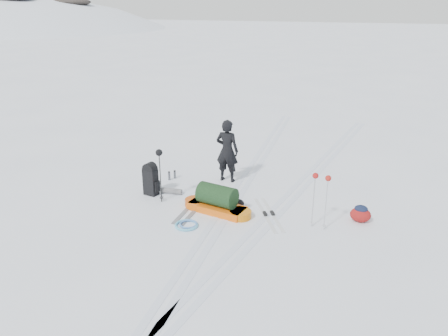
{
  "coord_description": "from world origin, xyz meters",
  "views": [
    {
      "loc": [
        3.17,
        -8.81,
        4.56
      ],
      "look_at": [
        -0.13,
        0.04,
        0.95
      ],
      "focal_mm": 35.0,
      "sensor_mm": 36.0,
      "label": 1
    }
  ],
  "objects": [
    {
      "name": "touring_skis_grey",
      "position": [
        -0.76,
        -0.26,
        0.02
      ],
      "size": [
        0.35,
        2.0,
        0.07
      ],
      "rotation": [
        0.0,
        0.0,
        1.6
      ],
      "color": "gray",
      "rests_on": "ground"
    },
    {
      "name": "rope_coil",
      "position": [
        -0.51,
        -1.22,
        0.03
      ],
      "size": [
        0.64,
        0.64,
        0.06
      ],
      "rotation": [
        0.0,
        0.0,
        -0.28
      ],
      "color": "#58B5D6",
      "rests_on": "ground"
    },
    {
      "name": "pulk_sled",
      "position": [
        -0.16,
        -0.34,
        0.25
      ],
      "size": [
        1.78,
        0.78,
        0.66
      ],
      "rotation": [
        0.0,
        0.0,
        -0.17
      ],
      "color": "#E95F0D",
      "rests_on": "ground"
    },
    {
      "name": "small_daypack",
      "position": [
        2.98,
        0.31,
        0.19
      ],
      "size": [
        0.52,
        0.43,
        0.39
      ],
      "rotation": [
        0.0,
        0.0,
        -0.22
      ],
      "color": "maroon",
      "rests_on": "ground"
    },
    {
      "name": "ski_poles_black",
      "position": [
        -1.63,
        -0.29,
        1.09
      ],
      "size": [
        0.16,
        0.17,
        1.33
      ],
      "rotation": [
        0.0,
        0.0,
        -0.14
      ],
      "color": "black",
      "rests_on": "ground"
    },
    {
      "name": "ski_poles_silver",
      "position": [
        2.15,
        -0.32,
        1.04
      ],
      "size": [
        0.39,
        0.17,
        1.25
      ],
      "rotation": [
        0.0,
        0.0,
        -0.01
      ],
      "color": "#ABADB2",
      "rests_on": "ground"
    },
    {
      "name": "ski_tracks",
      "position": [
        0.61,
        0.88,
        0.0
      ],
      "size": [
        3.38,
        17.97,
        0.01
      ],
      "color": "silver",
      "rests_on": "ground"
    },
    {
      "name": "stuff_sack",
      "position": [
        0.21,
        0.06,
        0.1
      ],
      "size": [
        0.34,
        0.27,
        0.2
      ],
      "rotation": [
        0.0,
        0.0,
        0.11
      ],
      "color": "black",
      "rests_on": "ground"
    },
    {
      "name": "skier",
      "position": [
        -0.58,
        1.51,
        0.85
      ],
      "size": [
        0.63,
        0.42,
        1.7
      ],
      "primitive_type": "imported",
      "rotation": [
        0.0,
        0.0,
        3.12
      ],
      "color": "black",
      "rests_on": "ground"
    },
    {
      "name": "expedition_rucksack",
      "position": [
        -2.0,
        0.01,
        0.39
      ],
      "size": [
        0.92,
        0.46,
        0.85
      ],
      "rotation": [
        0.0,
        0.0,
        -0.15
      ],
      "color": "black",
      "rests_on": "ground"
    },
    {
      "name": "thermos_pair",
      "position": [
        -2.03,
        1.07,
        0.12
      ],
      "size": [
        0.16,
        0.24,
        0.25
      ],
      "rotation": [
        0.0,
        0.0,
        0.3
      ],
      "color": "#57585E",
      "rests_on": "ground"
    },
    {
      "name": "ground",
      "position": [
        0.0,
        0.0,
        0.0
      ],
      "size": [
        200.0,
        200.0,
        0.0
      ],
      "primitive_type": "plane",
      "color": "white",
      "rests_on": "ground"
    },
    {
      "name": "touring_skis_white",
      "position": [
        1.01,
        -0.09,
        0.01
      ],
      "size": [
        1.12,
        1.65,
        0.06
      ],
      "rotation": [
        0.0,
        0.0,
        -1.04
      ],
      "color": "silver",
      "rests_on": "ground"
    }
  ]
}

